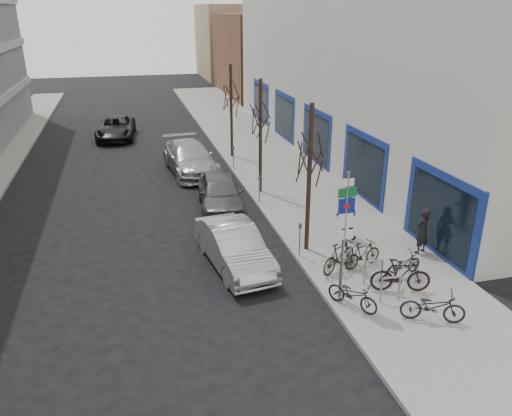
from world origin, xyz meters
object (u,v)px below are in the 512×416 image
bike_near_left (353,292)px  lane_car (116,128)px  bike_far_curb (433,304)px  tree_mid (261,110)px  bike_near_right (401,275)px  tree_near (311,144)px  tree_far (231,89)px  pedestrian_near (422,231)px  parked_car_back (190,158)px  bike_rack (373,269)px  meter_back (233,155)px  bike_mid_curb (403,263)px  parked_car_mid (221,193)px  parked_car_front (234,247)px  pedestrian_far (347,217)px  meter_mid (259,187)px  bike_mid_inner (339,256)px  meter_front (300,236)px  bike_far_inner (363,254)px  highway_sign_pole (345,230)px

bike_near_left → lane_car: size_ratio=0.31×
bike_far_curb → bike_near_left: bearing=82.3°
tree_mid → bike_near_right: size_ratio=2.92×
tree_near → bike_far_curb: size_ratio=3.07×
bike_far_curb → lane_car: 26.65m
tree_near → lane_car: tree_near is taller
lane_car → tree_far: bearing=-40.9°
bike_near_left → bike_near_right: bike_near_right is taller
pedestrian_near → tree_near: bearing=-40.9°
tree_near → parked_car_back: (-2.80, 10.83, -3.28)m
tree_far → pedestrian_near: size_ratio=3.23×
tree_near → tree_far: bearing=90.0°
bike_rack → parked_car_back: bearing=106.2°
meter_back → pedestrian_near: bearing=-69.9°
bike_near_right → bike_mid_curb: bike_near_right is taller
bike_mid_curb → lane_car: (-9.13, 22.69, 0.12)m
tree_far → bike_rack: bearing=-85.7°
tree_mid → parked_car_mid: 4.27m
pedestrian_near → lane_car: bearing=-85.4°
parked_car_front → bike_mid_curb: bearing=-31.9°
pedestrian_far → meter_mid: bearing=-36.5°
bike_near_left → pedestrian_far: pedestrian_far is taller
bike_mid_inner → parked_car_back: size_ratio=0.31×
bike_near_right → tree_near: bearing=43.2°
meter_front → bike_far_curb: meter_front is taller
bike_mid_curb → pedestrian_near: bearing=-63.6°
bike_near_right → bike_far_inner: bike_near_right is taller
bike_near_left → meter_mid: bearing=57.9°
meter_front → tree_mid: bearing=86.3°
meter_front → pedestrian_near: size_ratio=0.75×
meter_mid → bike_mid_inner: meter_mid is taller
bike_rack → tree_near: size_ratio=0.41×
highway_sign_pole → meter_mid: highway_sign_pole is taller
parked_car_mid → highway_sign_pole: bearing=-70.7°
meter_front → bike_far_curb: 5.27m
bike_near_left → bike_far_curb: size_ratio=0.92×
highway_sign_pole → bike_near_left: highway_sign_pole is taller
bike_near_left → lane_car: 24.95m
bike_mid_curb → parked_car_back: bearing=5.1°
bike_far_inner → bike_near_right: bearing=176.1°
tree_far → bike_mid_inner: 15.21m
tree_near → parked_car_mid: (-2.24, 4.98, -3.31)m
tree_near → bike_far_inner: size_ratio=3.49×
meter_back → tree_mid: bearing=-83.6°
tree_far → bike_near_left: 17.38m
parked_car_front → pedestrian_near: bearing=-16.0°
bike_rack → meter_mid: (-1.65, 7.90, 0.26)m
bike_near_right → bike_mid_inner: 2.17m
meter_front → bike_mid_curb: meter_front is taller
bike_near_right → pedestrian_near: 3.08m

